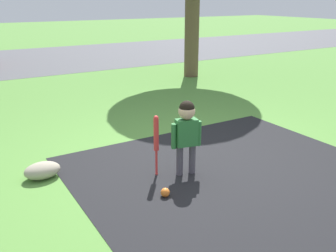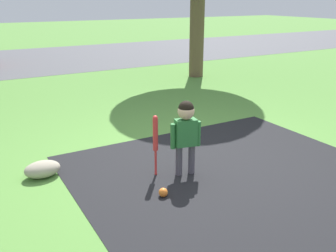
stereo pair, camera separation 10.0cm
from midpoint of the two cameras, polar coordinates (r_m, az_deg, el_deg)
ground_plane at (r=4.76m, az=3.32°, el=-5.15°), size 60.00×60.00×0.00m
street_strip at (r=13.29m, az=-20.30°, el=9.45°), size 40.00×6.00×0.01m
child at (r=4.17m, az=2.15°, el=-0.23°), size 0.35×0.19×0.88m
baseball_bat at (r=4.17m, az=-2.50°, el=-1.71°), size 0.06×0.06×0.72m
sports_ball at (r=3.90m, az=-1.17°, el=-10.10°), size 0.10×0.10×0.10m
edging_rock at (r=4.50m, az=-19.21°, el=-6.41°), size 0.40×0.28×0.19m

